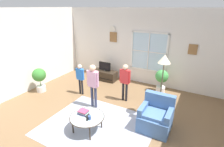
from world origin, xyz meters
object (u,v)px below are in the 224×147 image
Objects in this scene: remote_near_books at (87,116)px; person_blue_shirt at (80,76)px; book_stack at (83,112)px; remote_near_cup at (87,119)px; armchair at (156,117)px; cup at (90,118)px; floor_lamp at (164,66)px; potted_plant_by_window at (162,79)px; television at (105,66)px; tv_stand at (105,75)px; potted_plant_corner at (39,77)px; person_pink_shirt at (93,81)px; coffee_table at (87,117)px; person_red_shirt at (125,79)px.

person_blue_shirt is (-1.36, 1.45, 0.27)m from remote_near_books.
book_stack reaches higher than remote_near_cup.
armchair reaches higher than book_stack.
remote_near_cup is 2.14m from person_blue_shirt.
floor_lamp reaches higher than cup.
potted_plant_by_window is (0.94, 3.03, 0.06)m from cup.
person_blue_shirt reaches higher than television.
tv_stand is 10.09× the size of cup.
cup is 0.07m from remote_near_cup.
book_stack is 2.57× the size of cup.
person_blue_shirt reaches higher than remote_near_cup.
tv_stand is 1.90× the size of television.
potted_plant_by_window is (2.36, -0.01, 0.33)m from tv_stand.
cup reaches higher than book_stack.
potted_plant_corner is at bearing 161.26° from cup.
remote_near_cup is (0.07, -0.11, 0.00)m from remote_near_books.
floor_lamp is (1.40, 1.44, 1.09)m from remote_near_books.
floor_lamp reaches higher than remote_near_cup.
tv_stand is at bearing 113.90° from remote_near_cup.
potted_plant_by_window reaches higher than book_stack.
person_pink_shirt is at bearing -28.78° from person_blue_shirt.
television is 0.48× the size of person_blue_shirt.
potted_plant_by_window reaches higher than remote_near_cup.
remote_near_cup is at bearing -62.83° from person_pink_shirt.
armchair is 1.01× the size of coffee_table.
cup is at bearing -129.95° from floor_lamp.
coffee_table is 1.01× the size of potted_plant_by_window.
book_stack is 0.14× the size of floor_lamp.
armchair is 2.11m from potted_plant_by_window.
person_red_shirt reaches higher than potted_plant_corner.
armchair is 1.72m from coffee_table.
person_blue_shirt is (-0.07, -1.51, 0.10)m from television.
tv_stand is 2.25m from person_pink_shirt.
tv_stand is at bearing 112.05° from person_pink_shirt.
television is 0.30× the size of floor_lamp.
floor_lamp is at bearing -29.61° from tv_stand.
cup is 0.72× the size of remote_near_books.
television is 3.45m from armchair.
book_stack is at bearing 161.14° from coffee_table.
person_blue_shirt is 1.30× the size of potted_plant_by_window.
person_blue_shirt reaches higher than remote_near_books.
floor_lamp is at bearing -29.56° from television.
cup is at bearing -65.04° from television.
remote_near_books and remote_near_cup have the same top height.
book_stack is 0.19× the size of person_pink_shirt.
armchair is 4.24m from potted_plant_corner.
tv_stand is at bearing 111.31° from book_stack.
television is at bearing 114.96° from cup.
book_stack is 0.15m from remote_near_books.
floor_lamp reaches higher than television.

